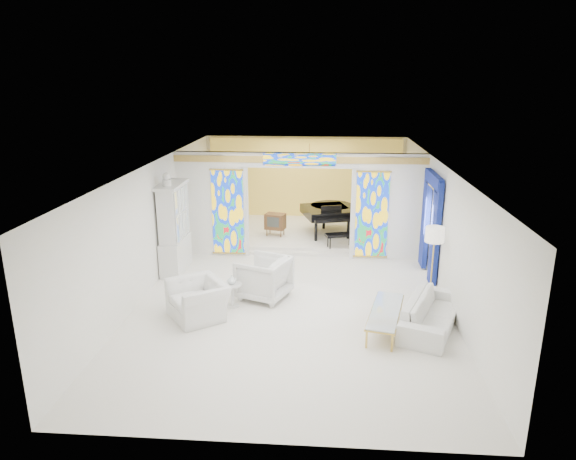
# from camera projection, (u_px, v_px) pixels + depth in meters

# --- Properties ---
(floor) EXTENTS (12.00, 12.00, 0.00)m
(floor) POSITION_uv_depth(u_px,v_px,m) (295.00, 282.00, 12.99)
(floor) COLOR silver
(floor) RESTS_ON ground
(ceiling) EXTENTS (7.00, 12.00, 0.02)m
(ceiling) POSITION_uv_depth(u_px,v_px,m) (295.00, 164.00, 12.13)
(ceiling) COLOR white
(ceiling) RESTS_ON wall_back
(wall_back) EXTENTS (7.00, 0.02, 3.00)m
(wall_back) POSITION_uv_depth(u_px,v_px,m) (305.00, 179.00, 18.29)
(wall_back) COLOR white
(wall_back) RESTS_ON floor
(wall_front) EXTENTS (7.00, 0.02, 3.00)m
(wall_front) POSITION_uv_depth(u_px,v_px,m) (268.00, 349.00, 6.82)
(wall_front) COLOR white
(wall_front) RESTS_ON floor
(wall_left) EXTENTS (0.02, 12.00, 3.00)m
(wall_left) POSITION_uv_depth(u_px,v_px,m) (155.00, 222.00, 12.81)
(wall_left) COLOR white
(wall_left) RESTS_ON floor
(wall_right) EXTENTS (0.02, 12.00, 3.00)m
(wall_right) POSITION_uv_depth(u_px,v_px,m) (440.00, 228.00, 12.31)
(wall_right) COLOR white
(wall_right) RESTS_ON floor
(partition_wall) EXTENTS (7.00, 0.22, 3.00)m
(partition_wall) POSITION_uv_depth(u_px,v_px,m) (299.00, 200.00, 14.42)
(partition_wall) COLOR white
(partition_wall) RESTS_ON floor
(stained_glass_left) EXTENTS (0.90, 0.04, 2.40)m
(stained_glass_left) POSITION_uv_depth(u_px,v_px,m) (228.00, 212.00, 14.57)
(stained_glass_left) COLOR gold
(stained_glass_left) RESTS_ON partition_wall
(stained_glass_right) EXTENTS (0.90, 0.04, 2.40)m
(stained_glass_right) POSITION_uv_depth(u_px,v_px,m) (372.00, 215.00, 14.28)
(stained_glass_right) COLOR gold
(stained_glass_right) RESTS_ON partition_wall
(stained_glass_transom) EXTENTS (2.00, 0.04, 0.34)m
(stained_glass_transom) POSITION_uv_depth(u_px,v_px,m) (300.00, 160.00, 13.99)
(stained_glass_transom) COLOR gold
(stained_glass_transom) RESTS_ON partition_wall
(alcove_platform) EXTENTS (6.80, 3.80, 0.18)m
(alcove_platform) POSITION_uv_depth(u_px,v_px,m) (302.00, 232.00, 16.88)
(alcove_platform) COLOR silver
(alcove_platform) RESTS_ON floor
(gold_curtain_back) EXTENTS (6.70, 0.10, 2.90)m
(gold_curtain_back) POSITION_uv_depth(u_px,v_px,m) (305.00, 180.00, 18.18)
(gold_curtain_back) COLOR #FAD257
(gold_curtain_back) RESTS_ON wall_back
(chandelier) EXTENTS (0.48, 0.48, 0.30)m
(chandelier) POSITION_uv_depth(u_px,v_px,m) (309.00, 158.00, 16.07)
(chandelier) COLOR gold
(chandelier) RESTS_ON ceiling
(blue_drapes) EXTENTS (0.14, 1.85, 2.65)m
(blue_drapes) POSITION_uv_depth(u_px,v_px,m) (431.00, 217.00, 12.97)
(blue_drapes) COLOR navy
(blue_drapes) RESTS_ON wall_right
(china_cabinet) EXTENTS (0.56, 1.46, 2.72)m
(china_cabinet) POSITION_uv_depth(u_px,v_px,m) (174.00, 229.00, 13.45)
(china_cabinet) COLOR silver
(china_cabinet) RESTS_ON floor
(armchair_left) EXTENTS (1.59, 1.62, 0.80)m
(armchair_left) POSITION_uv_depth(u_px,v_px,m) (198.00, 300.00, 11.00)
(armchair_left) COLOR white
(armchair_left) RESTS_ON floor
(armchair_right) EXTENTS (1.40, 1.38, 0.99)m
(armchair_right) POSITION_uv_depth(u_px,v_px,m) (264.00, 278.00, 11.95)
(armchair_right) COLOR silver
(armchair_right) RESTS_ON floor
(sofa) EXTENTS (1.68, 2.44, 0.66)m
(sofa) POSITION_uv_depth(u_px,v_px,m) (431.00, 313.00, 10.54)
(sofa) COLOR white
(sofa) RESTS_ON floor
(side_table) EXTENTS (0.55, 0.55, 0.55)m
(side_table) POSITION_uv_depth(u_px,v_px,m) (232.00, 292.00, 11.51)
(side_table) COLOR silver
(side_table) RESTS_ON floor
(vase) EXTENTS (0.23, 0.23, 0.20)m
(vase) POSITION_uv_depth(u_px,v_px,m) (232.00, 280.00, 11.42)
(vase) COLOR silver
(vase) RESTS_ON side_table
(coffee_table) EXTENTS (1.00, 1.97, 0.42)m
(coffee_table) POSITION_uv_depth(u_px,v_px,m) (386.00, 312.00, 10.46)
(coffee_table) COLOR silver
(coffee_table) RESTS_ON floor
(floor_lamp) EXTENTS (0.53, 0.53, 1.75)m
(floor_lamp) POSITION_uv_depth(u_px,v_px,m) (434.00, 238.00, 11.57)
(floor_lamp) COLOR gold
(floor_lamp) RESTS_ON floor
(grand_piano) EXTENTS (1.89, 2.89, 1.04)m
(grand_piano) POSITION_uv_depth(u_px,v_px,m) (329.00, 211.00, 16.33)
(grand_piano) COLOR black
(grand_piano) RESTS_ON alcove_platform
(tv_console) EXTENTS (0.69, 0.54, 0.70)m
(tv_console) POSITION_uv_depth(u_px,v_px,m) (275.00, 221.00, 16.10)
(tv_console) COLOR brown
(tv_console) RESTS_ON alcove_platform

